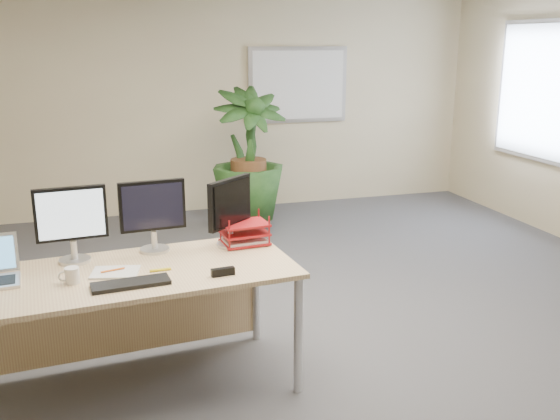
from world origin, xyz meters
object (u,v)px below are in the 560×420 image
object	(u,v)px
desk	(120,292)
monitor_left	(71,220)
floor_plant	(248,165)
monitor_right	(153,211)

from	to	relation	value
desk	monitor_left	distance (m)	0.53
monitor_left	floor_plant	bearing A→B (deg)	57.71
desk	monitor_left	xyz separation A→B (m)	(-0.25, 0.16, 0.44)
desk	monitor_right	size ratio (longest dim) A/B	4.54
monitor_right	monitor_left	bearing A→B (deg)	-172.43
floor_plant	monitor_left	xyz separation A→B (m)	(-1.79, -2.83, 0.30)
floor_plant	monitor_left	distance (m)	3.36
monitor_right	floor_plant	bearing A→B (deg)	64.83
desk	monitor_left	bearing A→B (deg)	147.63
desk	floor_plant	distance (m)	3.37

